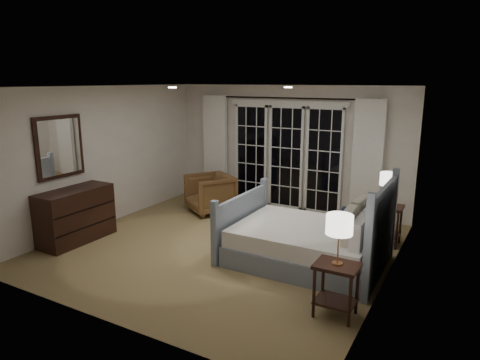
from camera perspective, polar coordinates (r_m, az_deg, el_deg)
The scene contains 20 objects.
floor at distance 6.94m, azimuth -2.24°, elevation -8.78°, with size 5.00×5.00×0.00m, color olive.
ceiling at distance 6.44m, azimuth -2.44°, elevation 12.33°, with size 5.00×5.00×0.00m, color white.
wall_left at distance 8.15m, azimuth -17.51°, elevation 3.08°, with size 0.02×5.00×2.50m, color silver.
wall_right at distance 5.71m, azimuth 19.58°, elevation -1.23°, with size 0.02×5.00×2.50m, color silver.
wall_back at distance 8.77m, azimuth 6.27°, elevation 4.29°, with size 5.00×0.02×2.50m, color silver.
wall_front at distance 4.70m, azimuth -18.53°, elevation -4.17°, with size 5.00×0.02×2.50m, color silver.
french_doors at distance 8.76m, azimuth 6.14°, elevation 3.22°, with size 2.50×0.04×2.20m.
curtain_rod at distance 8.58m, azimuth 6.17°, elevation 10.82°, with size 0.03×0.03×3.50m, color black.
curtain_left at distance 9.44m, azimuth -3.31°, elevation 4.37°, with size 0.55×0.10×2.25m, color white.
curtain_right at distance 8.18m, azimuth 16.61°, elevation 2.46°, with size 0.55×0.10×2.25m, color white.
downlight_a at distance 6.60m, azimuth 6.44°, elevation 12.19°, with size 0.12×0.12×0.01m, color white.
downlight_b at distance 6.45m, azimuth -9.00°, elevation 12.09°, with size 0.12×0.12×0.01m, color white.
bed at distance 6.31m, azimuth 9.25°, elevation -8.11°, with size 2.17×1.55×1.26m.
nightstand_left at distance 5.00m, azimuth 12.71°, elevation -13.13°, with size 0.48×0.38×0.62m.
nightstand_right at distance 7.27m, azimuth 18.84°, elevation -4.89°, with size 0.50×0.40×0.65m.
lamp_left at distance 4.75m, azimuth 13.11°, elevation -5.89°, with size 0.29×0.29×0.57m.
lamp_right at distance 7.10m, azimuth 19.23°, elevation 0.06°, with size 0.27×0.27×0.53m.
armchair at distance 8.56m, azimuth -4.01°, elevation -1.82°, with size 0.82×0.84×0.77m, color brown.
dresser at distance 7.51m, azimuth -21.05°, elevation -4.41°, with size 0.53×1.24×0.88m.
mirror at distance 7.45m, azimuth -22.93°, elevation 4.08°, with size 0.05×0.85×1.00m.
Camera 1 is at (3.38, -5.48, 2.60)m, focal length 32.00 mm.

